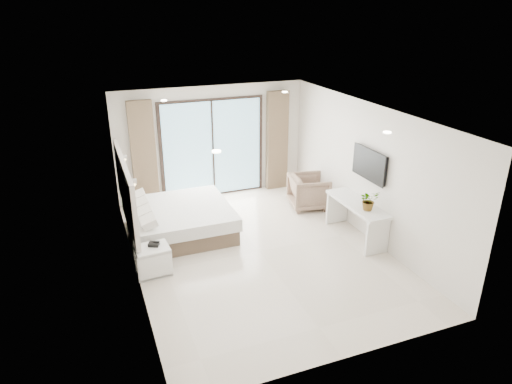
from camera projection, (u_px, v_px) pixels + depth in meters
ground at (259, 251)px, 8.80m from camera, size 6.20×6.20×0.00m
room_shell at (233, 161)px, 8.90m from camera, size 4.62×6.22×2.72m
bed at (179, 220)px, 9.38m from camera, size 2.07×1.97×0.72m
nightstand at (153, 261)px, 7.98m from camera, size 0.60×0.50×0.52m
phone at (154, 244)px, 7.92m from camera, size 0.22×0.20×0.06m
console_desk at (357, 212)px, 9.13m from camera, size 0.51×1.64×0.77m
plant at (369, 202)px, 8.68m from camera, size 0.39×0.42×0.31m
armchair at (309, 190)px, 10.59m from camera, size 0.91×0.95×0.85m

